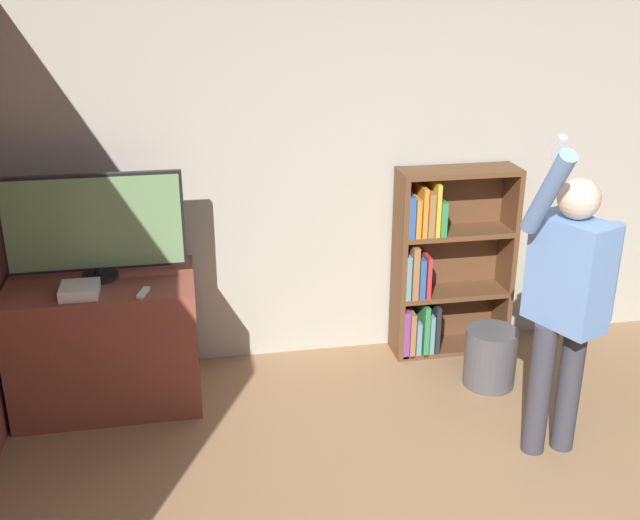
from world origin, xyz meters
name	(u,v)px	position (x,y,z in m)	size (l,w,h in m)	color
wall_back	(378,165)	(0.00, 2.68, 1.35)	(6.87, 0.06, 2.70)	#B2AD9E
tv_ledge	(107,341)	(-1.84, 2.24, 0.41)	(1.12, 0.70, 0.82)	brown
television	(94,226)	(-1.84, 2.27, 1.16)	(1.06, 0.22, 0.66)	black
game_console	(80,290)	(-1.94, 2.03, 0.86)	(0.22, 0.21, 0.07)	white
remote_loose	(143,293)	(-1.58, 1.98, 0.83)	(0.07, 0.14, 0.02)	white
bookshelf	(439,267)	(0.42, 2.50, 0.65)	(0.83, 0.28, 1.35)	brown
person	(567,295)	(0.67, 1.21, 0.97)	(0.56, 0.54, 1.88)	#383842
waste_bin	(490,357)	(0.61, 1.96, 0.20)	(0.34, 0.34, 0.40)	#4C4C51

